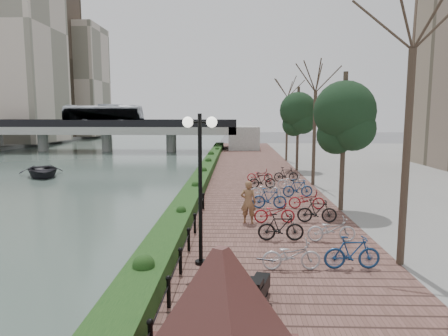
{
  "coord_description": "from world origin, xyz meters",
  "views": [
    {
      "loc": [
        2.97,
        -9.87,
        5.01
      ],
      "look_at": [
        2.28,
        12.83,
        2.0
      ],
      "focal_mm": 32.0,
      "sensor_mm": 36.0,
      "label": 1
    }
  ],
  "objects_px": {
    "granite_monument": "(221,320)",
    "motorcycle": "(260,288)",
    "pedestrian": "(248,202)",
    "boat": "(42,171)",
    "lamppost": "(200,156)"
  },
  "relations": [
    {
      "from": "motorcycle",
      "to": "pedestrian",
      "type": "bearing_deg",
      "value": 106.92
    },
    {
      "from": "granite_monument",
      "to": "boat",
      "type": "bearing_deg",
      "value": 121.19
    },
    {
      "from": "boat",
      "to": "motorcycle",
      "type": "bearing_deg",
      "value": -83.98
    },
    {
      "from": "granite_monument",
      "to": "boat",
      "type": "height_order",
      "value": "granite_monument"
    },
    {
      "from": "lamppost",
      "to": "motorcycle",
      "type": "xyz_separation_m",
      "value": [
        1.63,
        -2.75,
        -2.82
      ]
    },
    {
      "from": "lamppost",
      "to": "motorcycle",
      "type": "distance_m",
      "value": 4.27
    },
    {
      "from": "motorcycle",
      "to": "granite_monument",
      "type": "bearing_deg",
      "value": -88.74
    },
    {
      "from": "granite_monument",
      "to": "pedestrian",
      "type": "distance_m",
      "value": 10.38
    },
    {
      "from": "motorcycle",
      "to": "lamppost",
      "type": "bearing_deg",
      "value": 137.16
    },
    {
      "from": "granite_monument",
      "to": "motorcycle",
      "type": "xyz_separation_m",
      "value": [
        0.8,
        2.91,
        -0.75
      ]
    },
    {
      "from": "motorcycle",
      "to": "boat",
      "type": "bearing_deg",
      "value": 142.23
    },
    {
      "from": "granite_monument",
      "to": "pedestrian",
      "type": "xyz_separation_m",
      "value": [
        0.75,
        10.35,
        -0.34
      ]
    },
    {
      "from": "motorcycle",
      "to": "boat",
      "type": "distance_m",
      "value": 28.14
    },
    {
      "from": "granite_monument",
      "to": "pedestrian",
      "type": "bearing_deg",
      "value": 85.85
    },
    {
      "from": "pedestrian",
      "to": "boat",
      "type": "xyz_separation_m",
      "value": [
        -16.35,
        15.42,
        -0.89
      ]
    }
  ]
}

